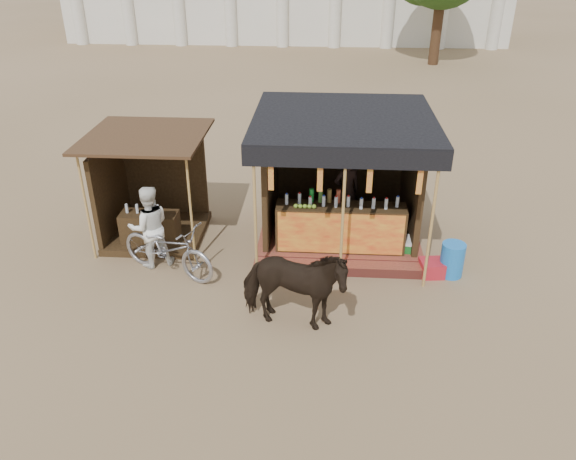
# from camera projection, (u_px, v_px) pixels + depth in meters

# --- Properties ---
(ground) EXTENTS (120.00, 120.00, 0.00)m
(ground) POSITION_uv_depth(u_px,v_px,m) (282.00, 331.00, 9.54)
(ground) COLOR #846B4C
(ground) RESTS_ON ground
(main_stall) EXTENTS (3.60, 3.61, 2.78)m
(main_stall) POSITION_uv_depth(u_px,v_px,m) (341.00, 196.00, 11.95)
(main_stall) COLOR brown
(main_stall) RESTS_ON ground
(secondary_stall) EXTENTS (2.40, 2.40, 2.38)m
(secondary_stall) POSITION_uv_depth(u_px,v_px,m) (148.00, 200.00, 12.17)
(secondary_stall) COLOR #3B2915
(secondary_stall) RESTS_ON ground
(cow) EXTENTS (1.97, 1.14, 1.57)m
(cow) POSITION_uv_depth(u_px,v_px,m) (293.00, 288.00, 9.29)
(cow) COLOR black
(cow) RESTS_ON ground
(motorbike) EXTENTS (2.25, 1.56, 1.12)m
(motorbike) POSITION_uv_depth(u_px,v_px,m) (168.00, 248.00, 10.90)
(motorbike) COLOR #9A9CA3
(motorbike) RESTS_ON ground
(bystander) EXTENTS (1.03, 0.93, 1.71)m
(bystander) POSITION_uv_depth(u_px,v_px,m) (150.00, 227.00, 11.06)
(bystander) COLOR white
(bystander) RESTS_ON ground
(blue_barrel) EXTENTS (0.56, 0.56, 0.69)m
(blue_barrel) POSITION_uv_depth(u_px,v_px,m) (452.00, 260.00, 10.94)
(blue_barrel) COLOR blue
(blue_barrel) RESTS_ON ground
(red_crate) EXTENTS (0.49, 0.49, 0.31)m
(red_crate) POSITION_uv_depth(u_px,v_px,m) (432.00, 268.00, 11.03)
(red_crate) COLOR #AD1C27
(red_crate) RESTS_ON ground
(cooler) EXTENTS (0.69, 0.52, 0.46)m
(cooler) POSITION_uv_depth(u_px,v_px,m) (397.00, 248.00, 11.58)
(cooler) COLOR #197225
(cooler) RESTS_ON ground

